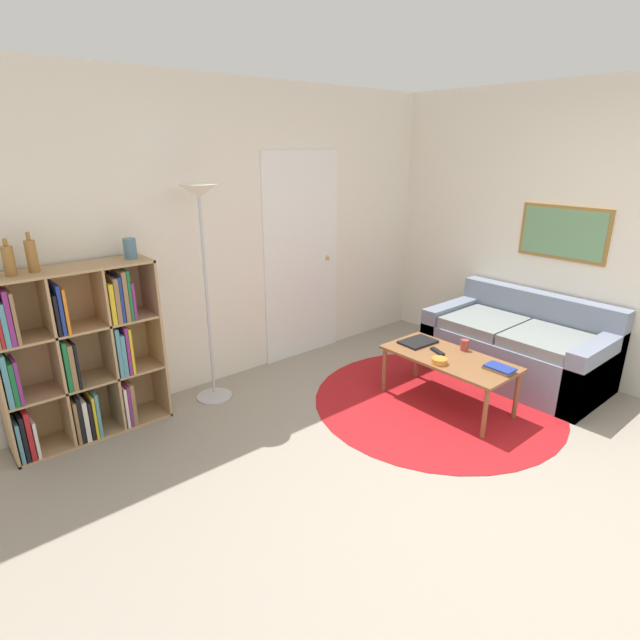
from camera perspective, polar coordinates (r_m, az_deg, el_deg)
The scene contains 16 objects.
ground_plane at distance 3.32m, azimuth 19.17°, elevation -20.27°, with size 14.00×14.00×0.00m, color gray.
wall_back at distance 4.58m, azimuth -8.84°, elevation 9.40°, with size 7.51×0.11×2.60m.
wall_right at distance 5.29m, azimuth 21.39°, elevation 9.77°, with size 0.08×5.66×2.60m.
rug at distance 4.42m, azimuth 13.16°, elevation -8.96°, with size 2.06×2.06×0.01m.
bookshelf at distance 3.99m, azimuth -26.12°, elevation -3.81°, with size 1.10×0.34×1.27m.
floor_lamp at distance 4.01m, azimuth -13.39°, elevation 10.14°, with size 0.30×0.30×1.79m.
couch at distance 5.01m, azimuth 21.77°, elevation -2.97°, with size 0.86×1.55×0.76m.
coffee_table at distance 4.23m, azimuth 14.50°, elevation -4.60°, with size 0.52×1.07×0.43m.
laptop at distance 4.43m, azimuth 11.12°, elevation -2.47°, with size 0.32×0.23×0.02m.
bowl at distance 4.05m, azimuth 13.49°, elevation -4.57°, with size 0.12×0.12×0.04m.
book_stack_on_table at distance 4.06m, azimuth 19.80°, elevation -5.24°, with size 0.13×0.22×0.03m.
cup at distance 4.36m, azimuth 16.20°, elevation -2.77°, with size 0.07×0.07×0.09m.
remote at distance 4.26m, azimuth 13.27°, elevation -3.52°, with size 0.09×0.16×0.02m.
bottle_middle at distance 3.71m, azimuth -32.01°, elevation 5.79°, with size 0.07×0.07×0.24m.
bottle_right at distance 3.75m, azimuth -30.08°, elevation 6.38°, with size 0.07×0.07×0.26m.
vase_on_shelf at distance 3.91m, azimuth -20.89°, elevation 7.63°, with size 0.09×0.09×0.15m.
Camera 1 is at (-2.33, -1.16, 2.06)m, focal length 28.00 mm.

